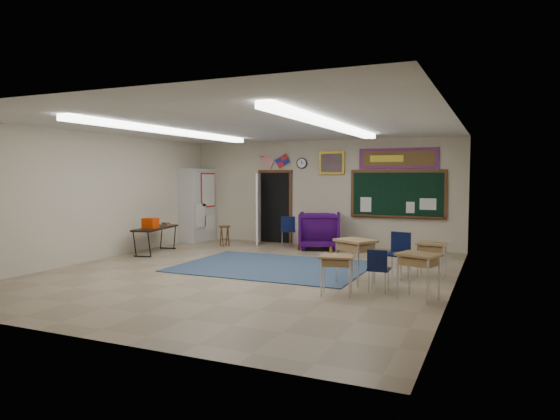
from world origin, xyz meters
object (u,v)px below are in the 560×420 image
at_px(wooden_stool, 225,236).
at_px(student_desk_front_left, 355,259).
at_px(folding_table, 155,239).
at_px(wingback_armchair, 320,230).
at_px(student_desk_front_right, 432,258).

bearing_deg(wooden_stool, student_desk_front_left, -35.25).
distance_m(folding_table, wooden_stool, 2.05).
bearing_deg(wingback_armchair, student_desk_front_right, 123.33).
bearing_deg(student_desk_front_left, wingback_armchair, 148.92).
distance_m(student_desk_front_left, student_desk_front_right, 1.73).
bearing_deg(wingback_armchair, folding_table, 15.21).
relative_size(wingback_armchair, student_desk_front_left, 1.30).
height_order(student_desk_front_left, student_desk_front_right, student_desk_front_left).
bearing_deg(student_desk_front_right, wingback_armchair, 144.13).
bearing_deg(folding_table, student_desk_front_left, -25.69).
bearing_deg(student_desk_front_right, wooden_stool, 163.89).
bearing_deg(folding_table, wooden_stool, 49.36).
height_order(wingback_armchair, folding_table, wingback_armchair).
height_order(wingback_armchair, student_desk_front_left, wingback_armchair).
bearing_deg(wooden_stool, wingback_armchair, 12.23).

